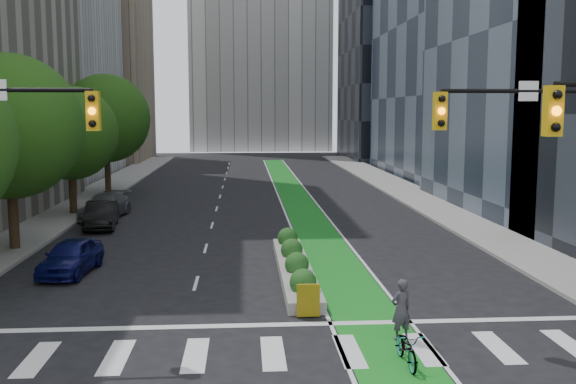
{
  "coord_description": "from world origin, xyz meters",
  "views": [
    {
      "loc": [
        -0.7,
        -16.98,
        6.25
      ],
      "look_at": [
        1.06,
        8.65,
        3.0
      ],
      "focal_mm": 40.0,
      "sensor_mm": 36.0,
      "label": 1
    }
  ],
  "objects": [
    {
      "name": "building_tan_far",
      "position": [
        -20.0,
        66.0,
        13.0
      ],
      "size": [
        14.0,
        16.0,
        26.0
      ],
      "primitive_type": "cube",
      "color": "tan",
      "rests_on": "ground"
    },
    {
      "name": "tree_mid",
      "position": [
        -11.0,
        12.0,
        5.57
      ],
      "size": [
        6.4,
        6.4,
        8.78
      ],
      "color": "black",
      "rests_on": "ground"
    },
    {
      "name": "parked_car_left_mid",
      "position": [
        -8.38,
        17.58,
        0.71
      ],
      "size": [
        2.0,
        4.48,
        1.43
      ],
      "primitive_type": "imported",
      "rotation": [
        0.0,
        0.0,
        0.12
      ],
      "color": "black",
      "rests_on": "ground"
    },
    {
      "name": "parked_car_left_far",
      "position": [
        -8.89,
        20.92,
        0.71
      ],
      "size": [
        2.62,
        5.11,
        1.42
      ],
      "primitive_type": "imported",
      "rotation": [
        0.0,
        0.0,
        -0.13
      ],
      "color": "#5C5F62",
      "rests_on": "ground"
    },
    {
      "name": "sidewalk_right",
      "position": [
        11.8,
        25.0,
        0.07
      ],
      "size": [
        3.6,
        90.0,
        0.15
      ],
      "primitive_type": "cube",
      "color": "gray",
      "rests_on": "ground"
    },
    {
      "name": "tree_far",
      "position": [
        -11.0,
        32.0,
        5.69
      ],
      "size": [
        6.6,
        6.6,
        9.0
      ],
      "color": "black",
      "rests_on": "ground"
    },
    {
      "name": "building_dark_end",
      "position": [
        20.0,
        68.0,
        14.0
      ],
      "size": [
        14.0,
        18.0,
        28.0
      ],
      "primitive_type": "cube",
      "color": "black",
      "rests_on": "ground"
    },
    {
      "name": "median_planter",
      "position": [
        1.2,
        7.04,
        0.37
      ],
      "size": [
        1.2,
        10.26,
        1.1
      ],
      "color": "gray",
      "rests_on": "ground"
    },
    {
      "name": "tree_midfar",
      "position": [
        -11.0,
        22.0,
        4.95
      ],
      "size": [
        5.6,
        5.6,
        7.76
      ],
      "color": "black",
      "rests_on": "ground"
    },
    {
      "name": "ground",
      "position": [
        0.0,
        0.0,
        0.0
      ],
      "size": [
        160.0,
        160.0,
        0.0
      ],
      "primitive_type": "plane",
      "color": "black",
      "rests_on": "ground"
    },
    {
      "name": "parked_car_left_near",
      "position": [
        -7.41,
        7.75,
        0.68
      ],
      "size": [
        2.0,
        4.11,
        1.35
      ],
      "primitive_type": "imported",
      "rotation": [
        0.0,
        0.0,
        -0.1
      ],
      "color": "#0D1051",
      "rests_on": "ground"
    },
    {
      "name": "sidewalk_left",
      "position": [
        -11.8,
        25.0,
        0.07
      ],
      "size": [
        3.6,
        90.0,
        0.15
      ],
      "primitive_type": "cube",
      "color": "gray",
      "rests_on": "ground"
    },
    {
      "name": "cyclist",
      "position": [
        3.54,
        -0.27,
        0.86
      ],
      "size": [
        0.74,
        0.62,
        1.72
      ],
      "primitive_type": "imported",
      "rotation": [
        0.0,
        0.0,
        3.53
      ],
      "color": "#3A343E",
      "rests_on": "ground"
    },
    {
      "name": "bike_lane_paint",
      "position": [
        3.0,
        30.0,
        0.01
      ],
      "size": [
        2.2,
        70.0,
        0.01
      ],
      "primitive_type": "cube",
      "color": "#167D1D",
      "rests_on": "ground"
    },
    {
      "name": "bicycle",
      "position": [
        3.27,
        -2.0,
        0.44
      ],
      "size": [
        0.63,
        1.7,
        0.89
      ],
      "primitive_type": "imported",
      "rotation": [
        0.0,
        0.0,
        0.03
      ],
      "color": "gray",
      "rests_on": "ground"
    }
  ]
}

